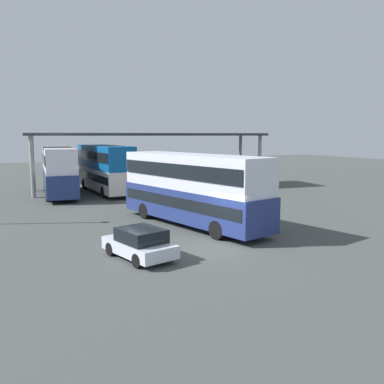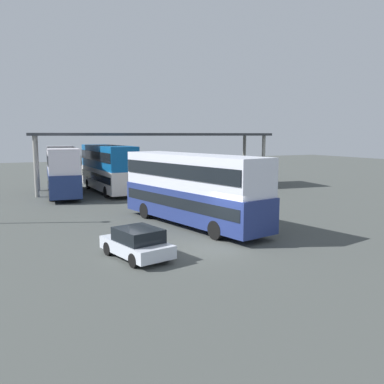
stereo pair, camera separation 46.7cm
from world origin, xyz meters
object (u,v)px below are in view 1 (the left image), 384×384
Objects in this scene: double_decker_near_canopy at (59,169)px; double_decker_main at (192,187)px; double_decker_mid_row at (105,167)px; parked_hatchback at (140,243)px.

double_decker_main is at bearing -157.17° from double_decker_near_canopy.
double_decker_main is 1.06× the size of double_decker_mid_row.
double_decker_mid_row is (-0.77, 16.30, 0.08)m from double_decker_main.
parked_hatchback is (-5.07, -4.91, -1.65)m from double_decker_main.
double_decker_main is 16.32m from double_decker_mid_row.
double_decker_main is 1.03× the size of double_decker_near_canopy.
double_decker_mid_row is at bearing -23.88° from parked_hatchback.
double_decker_main is at bearing -58.35° from parked_hatchback.
double_decker_mid_row is (4.13, -0.10, 0.07)m from double_decker_near_canopy.
double_decker_near_canopy is at bearing 87.44° from double_decker_mid_row.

